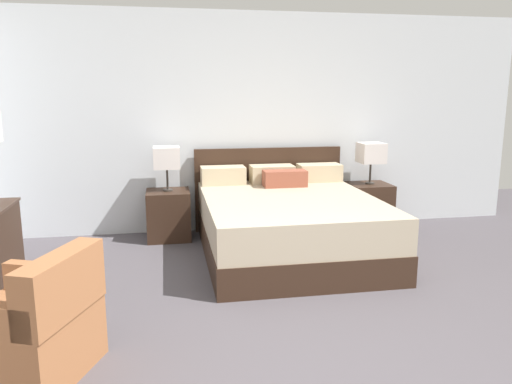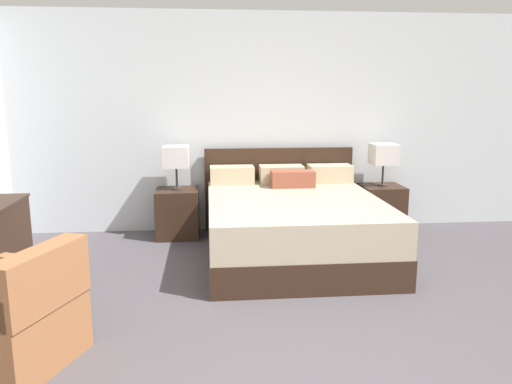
{
  "view_description": "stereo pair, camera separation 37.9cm",
  "coord_description": "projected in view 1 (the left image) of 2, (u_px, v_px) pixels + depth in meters",
  "views": [
    {
      "loc": [
        -0.94,
        -2.56,
        1.65
      ],
      "look_at": [
        -0.14,
        1.82,
        0.75
      ],
      "focal_mm": 35.0,
      "sensor_mm": 36.0,
      "label": 1
    },
    {
      "loc": [
        -0.57,
        -2.61,
        1.65
      ],
      "look_at": [
        -0.14,
        1.82,
        0.75
      ],
      "focal_mm": 35.0,
      "sensor_mm": 36.0,
      "label": 2
    }
  ],
  "objects": [
    {
      "name": "ground_plane",
      "position": [
        335.0,
        375.0,
        2.96
      ],
      "size": [
        9.93,
        9.93,
        0.0
      ],
      "primitive_type": "plane",
      "color": "#4C474C"
    },
    {
      "name": "armchair_by_window",
      "position": [
        30.0,
        330.0,
        2.9
      ],
      "size": [
        0.9,
        0.89,
        0.76
      ],
      "color": "#935B38",
      "rests_on": "ground"
    },
    {
      "name": "table_lamp_left",
      "position": [
        167.0,
        158.0,
        5.52
      ],
      "size": [
        0.29,
        0.29,
        0.5
      ],
      "color": "#332D28",
      "rests_on": "nightstand_left"
    },
    {
      "name": "nightstand_left",
      "position": [
        169.0,
        215.0,
        5.65
      ],
      "size": [
        0.48,
        0.46,
        0.55
      ],
      "color": "#332116",
      "rests_on": "ground"
    },
    {
      "name": "wall_back",
      "position": [
        245.0,
        123.0,
        5.93
      ],
      "size": [
        6.88,
        0.06,
        2.56
      ],
      "primitive_type": "cube",
      "color": "silver",
      "rests_on": "ground"
    },
    {
      "name": "bed",
      "position": [
        288.0,
        223.0,
        5.12
      ],
      "size": [
        1.78,
        2.13,
        0.99
      ],
      "color": "#332116",
      "rests_on": "ground"
    },
    {
      "name": "table_lamp_right",
      "position": [
        371.0,
        153.0,
        5.94
      ],
      "size": [
        0.29,
        0.29,
        0.5
      ],
      "color": "#332D28",
      "rests_on": "nightstand_right"
    },
    {
      "name": "nightstand_right",
      "position": [
        369.0,
        206.0,
        6.07
      ],
      "size": [
        0.48,
        0.46,
        0.55
      ],
      "color": "#332116",
      "rests_on": "ground"
    }
  ]
}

